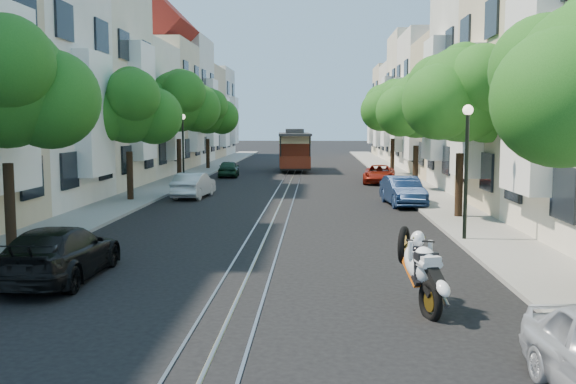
# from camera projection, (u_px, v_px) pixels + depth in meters

# --- Properties ---
(ground) EXTENTS (200.00, 200.00, 0.00)m
(ground) POSITION_uv_depth(u_px,v_px,m) (292.00, 178.00, 44.19)
(ground) COLOR black
(ground) RESTS_ON ground
(sidewalk_east) EXTENTS (2.50, 80.00, 0.12)m
(sidewalk_east) POSITION_uv_depth(u_px,v_px,m) (398.00, 177.00, 43.86)
(sidewalk_east) COLOR gray
(sidewalk_east) RESTS_ON ground
(sidewalk_west) EXTENTS (2.50, 80.00, 0.12)m
(sidewalk_west) POSITION_uv_depth(u_px,v_px,m) (188.00, 177.00, 44.50)
(sidewalk_west) COLOR gray
(sidewalk_west) RESTS_ON ground
(rail_left) EXTENTS (0.06, 80.00, 0.02)m
(rail_left) POSITION_uv_depth(u_px,v_px,m) (284.00, 178.00, 44.21)
(rail_left) COLOR gray
(rail_left) RESTS_ON ground
(rail_slot) EXTENTS (0.06, 80.00, 0.02)m
(rail_slot) POSITION_uv_depth(u_px,v_px,m) (292.00, 178.00, 44.19)
(rail_slot) COLOR gray
(rail_slot) RESTS_ON ground
(rail_right) EXTENTS (0.06, 80.00, 0.02)m
(rail_right) POSITION_uv_depth(u_px,v_px,m) (300.00, 178.00, 44.16)
(rail_right) COLOR gray
(rail_right) RESTS_ON ground
(lane_line) EXTENTS (0.08, 80.00, 0.01)m
(lane_line) POSITION_uv_depth(u_px,v_px,m) (292.00, 178.00, 44.19)
(lane_line) COLOR tan
(lane_line) RESTS_ON ground
(townhouses_east) EXTENTS (7.75, 72.00, 12.00)m
(townhouses_east) POSITION_uv_depth(u_px,v_px,m) (469.00, 102.00, 43.03)
(townhouses_east) COLOR beige
(townhouses_east) RESTS_ON ground
(townhouses_west) EXTENTS (7.75, 72.00, 11.76)m
(townhouses_west) POSITION_uv_depth(u_px,v_px,m) (120.00, 104.00, 44.09)
(townhouses_west) COLOR silver
(townhouses_west) RESTS_ON ground
(tree_e_b) EXTENTS (4.93, 4.08, 6.68)m
(tree_e_b) POSITION_uv_depth(u_px,v_px,m) (463.00, 97.00, 24.47)
(tree_e_b) COLOR black
(tree_e_b) RESTS_ON ground
(tree_e_c) EXTENTS (4.84, 3.99, 6.52)m
(tree_e_c) POSITION_uv_depth(u_px,v_px,m) (418.00, 108.00, 35.41)
(tree_e_c) COLOR black
(tree_e_c) RESTS_ON ground
(tree_e_d) EXTENTS (5.01, 4.16, 6.85)m
(tree_e_d) POSITION_uv_depth(u_px,v_px,m) (394.00, 108.00, 46.31)
(tree_e_d) COLOR black
(tree_e_d) RESTS_ON ground
(tree_w_a) EXTENTS (4.93, 4.08, 6.68)m
(tree_w_a) POSITION_uv_depth(u_px,v_px,m) (6.00, 87.00, 18.15)
(tree_w_a) COLOR black
(tree_w_a) RESTS_ON ground
(tree_w_b) EXTENTS (4.72, 3.87, 6.27)m
(tree_w_b) POSITION_uv_depth(u_px,v_px,m) (129.00, 109.00, 30.11)
(tree_w_b) COLOR black
(tree_w_b) RESTS_ON ground
(tree_w_c) EXTENTS (5.13, 4.28, 7.09)m
(tree_w_c) POSITION_uv_depth(u_px,v_px,m) (179.00, 102.00, 40.96)
(tree_w_c) COLOR black
(tree_w_c) RESTS_ON ground
(tree_w_d) EXTENTS (4.84, 3.99, 6.52)m
(tree_w_d) POSITION_uv_depth(u_px,v_px,m) (208.00, 113.00, 51.94)
(tree_w_d) COLOR black
(tree_w_d) RESTS_ON ground
(lamp_east) EXTENTS (0.32, 0.32, 4.16)m
(lamp_east) POSITION_uv_depth(u_px,v_px,m) (467.00, 152.00, 19.77)
(lamp_east) COLOR black
(lamp_east) RESTS_ON ground
(lamp_west) EXTENTS (0.32, 0.32, 4.16)m
(lamp_west) POSITION_uv_depth(u_px,v_px,m) (183.00, 138.00, 38.20)
(lamp_west) COLOR black
(lamp_west) RESTS_ON ground
(sportbike_rider) EXTENTS (0.79, 2.05, 1.67)m
(sportbike_rider) POSITION_uv_depth(u_px,v_px,m) (420.00, 266.00, 12.59)
(sportbike_rider) COLOR black
(sportbike_rider) RESTS_ON ground
(cable_car) EXTENTS (2.88, 7.99, 3.02)m
(cable_car) POSITION_uv_depth(u_px,v_px,m) (294.00, 148.00, 50.75)
(cable_car) COLOR black
(cable_car) RESTS_ON ground
(parked_car_e_mid) EXTENTS (1.78, 4.14, 1.33)m
(parked_car_e_mid) POSITION_uv_depth(u_px,v_px,m) (403.00, 191.00, 29.12)
(parked_car_e_mid) COLOR #0B1A38
(parked_car_e_mid) RESTS_ON ground
(parked_car_e_far) EXTENTS (2.40, 4.34, 1.15)m
(parked_car_e_far) POSITION_uv_depth(u_px,v_px,m) (379.00, 174.00, 40.02)
(parked_car_e_far) COLOR maroon
(parked_car_e_far) RESTS_ON ground
(parked_car_w_near) EXTENTS (1.82, 4.47, 1.30)m
(parked_car_w_near) POSITION_uv_depth(u_px,v_px,m) (60.00, 253.00, 15.18)
(parked_car_w_near) COLOR black
(parked_car_w_near) RESTS_ON ground
(parked_car_w_mid) EXTENTS (1.67, 3.94, 1.26)m
(parked_car_w_mid) POSITION_uv_depth(u_px,v_px,m) (194.00, 185.00, 32.25)
(parked_car_w_mid) COLOR silver
(parked_car_w_mid) RESTS_ON ground
(parked_car_w_far) EXTENTS (1.59, 3.49, 1.16)m
(parked_car_w_far) POSITION_uv_depth(u_px,v_px,m) (229.00, 169.00, 44.93)
(parked_car_w_far) COLOR #163723
(parked_car_w_far) RESTS_ON ground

